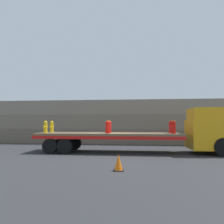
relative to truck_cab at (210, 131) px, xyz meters
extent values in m
plane|color=#2D2D30|center=(-6.43, 0.00, -1.45)|extent=(120.00, 120.00, 0.00)
cube|color=#665B4C|center=(-6.43, 6.45, -0.77)|extent=(60.00, 3.00, 1.34)
cube|color=#756B5B|center=(-6.43, 6.60, 0.57)|extent=(60.00, 3.00, 1.34)
cube|color=gray|center=(-6.43, 6.75, 1.91)|extent=(60.00, 3.00, 1.34)
cube|color=orange|center=(-0.06, 0.00, -0.24)|extent=(2.45, 2.43, 1.82)
cube|color=orange|center=(-0.31, 0.00, 1.04)|extent=(1.71, 2.24, 0.74)
cube|color=black|center=(0.61, 0.00, 0.12)|extent=(0.98, 2.14, 1.02)
cylinder|color=black|center=(0.37, -1.16, -0.91)|extent=(1.07, 0.28, 1.07)
cylinder|color=black|center=(0.37, 1.16, -0.91)|extent=(1.07, 0.28, 1.07)
cube|color=brown|center=(-6.43, 0.00, -0.25)|extent=(9.45, 2.46, 0.14)
cube|color=red|center=(-6.43, -1.19, -0.42)|extent=(9.45, 0.08, 0.20)
cube|color=red|center=(-6.43, 1.19, -0.42)|extent=(9.45, 0.08, 0.20)
cylinder|color=black|center=(-9.03, -1.13, -0.97)|extent=(0.94, 0.30, 0.94)
cylinder|color=black|center=(-9.03, 1.13, -0.97)|extent=(0.94, 0.30, 0.94)
cylinder|color=black|center=(-9.97, -1.13, -0.97)|extent=(0.94, 0.30, 0.94)
cylinder|color=black|center=(-9.97, 1.13, -0.97)|extent=(0.94, 0.30, 0.94)
cylinder|color=gold|center=(-10.56, -0.54, -0.17)|extent=(0.31, 0.31, 0.03)
cylinder|color=gold|center=(-10.56, -0.54, 0.13)|extent=(0.25, 0.25, 0.63)
sphere|color=gold|center=(-10.56, -0.54, 0.51)|extent=(0.24, 0.24, 0.24)
cylinder|color=gold|center=(-10.56, -0.74, 0.21)|extent=(0.11, 0.15, 0.11)
cylinder|color=gold|center=(-10.56, -0.34, 0.21)|extent=(0.11, 0.15, 0.11)
cylinder|color=gold|center=(-10.56, 0.54, -0.17)|extent=(0.31, 0.31, 0.03)
cylinder|color=gold|center=(-10.56, 0.54, 0.13)|extent=(0.25, 0.25, 0.63)
sphere|color=gold|center=(-10.56, 0.54, 0.51)|extent=(0.24, 0.24, 0.24)
cylinder|color=gold|center=(-10.56, 0.34, 0.21)|extent=(0.11, 0.15, 0.11)
cylinder|color=gold|center=(-10.56, 0.74, 0.21)|extent=(0.11, 0.15, 0.11)
cylinder|color=red|center=(-6.43, -0.54, -0.17)|extent=(0.31, 0.31, 0.03)
cylinder|color=red|center=(-6.43, -0.54, 0.13)|extent=(0.25, 0.25, 0.63)
sphere|color=red|center=(-6.43, -0.54, 0.51)|extent=(0.24, 0.24, 0.24)
cylinder|color=red|center=(-6.43, -0.74, 0.21)|extent=(0.11, 0.15, 0.11)
cylinder|color=red|center=(-6.43, -0.34, 0.21)|extent=(0.11, 0.15, 0.11)
cylinder|color=red|center=(-6.43, 0.54, -0.17)|extent=(0.31, 0.31, 0.03)
cylinder|color=red|center=(-6.43, 0.54, 0.13)|extent=(0.25, 0.25, 0.63)
sphere|color=red|center=(-6.43, 0.54, 0.51)|extent=(0.24, 0.24, 0.24)
cylinder|color=red|center=(-6.43, 0.34, 0.21)|extent=(0.11, 0.15, 0.11)
cylinder|color=red|center=(-6.43, 0.74, 0.21)|extent=(0.11, 0.15, 0.11)
cylinder|color=red|center=(-2.30, -0.54, -0.17)|extent=(0.31, 0.31, 0.03)
cylinder|color=red|center=(-2.30, -0.54, 0.13)|extent=(0.25, 0.25, 0.63)
sphere|color=red|center=(-2.30, -0.54, 0.51)|extent=(0.24, 0.24, 0.24)
cylinder|color=red|center=(-2.30, -0.74, 0.21)|extent=(0.11, 0.15, 0.11)
cylinder|color=red|center=(-2.30, -0.34, 0.21)|extent=(0.11, 0.15, 0.11)
cylinder|color=red|center=(-2.30, 0.54, -0.17)|extent=(0.31, 0.31, 0.03)
cylinder|color=red|center=(-2.30, 0.54, 0.13)|extent=(0.25, 0.25, 0.63)
sphere|color=red|center=(-2.30, 0.54, 0.51)|extent=(0.24, 0.24, 0.24)
cylinder|color=red|center=(-2.30, 0.34, 0.21)|extent=(0.11, 0.15, 0.11)
cylinder|color=red|center=(-2.30, 0.74, 0.21)|extent=(0.11, 0.15, 0.11)
cube|color=yellow|center=(-6.43, 0.00, 0.63)|extent=(0.05, 2.66, 0.01)
cube|color=yellow|center=(-2.30, 0.00, 0.63)|extent=(0.05, 2.66, 0.01)
cube|color=black|center=(-5.34, -5.43, -1.43)|extent=(0.44, 0.44, 0.03)
cone|color=orange|center=(-5.34, -5.43, -1.10)|extent=(0.34, 0.34, 0.64)
camera|label=1|loc=(-4.62, -14.37, 0.51)|focal=35.00mm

